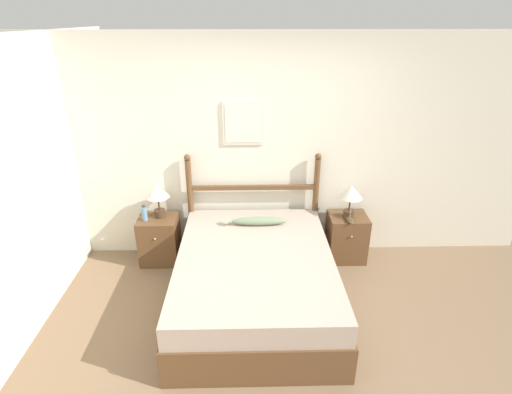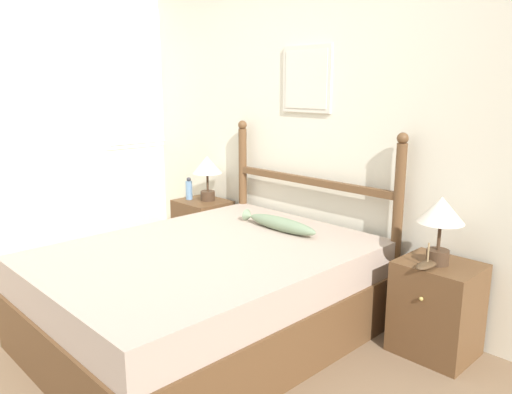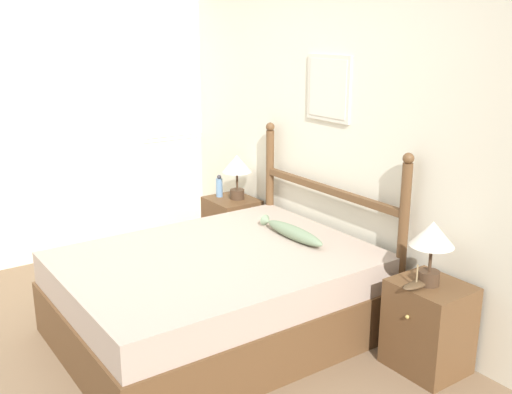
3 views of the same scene
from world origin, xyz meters
The scene contains 12 objects.
ground_plane centered at (0.00, 0.00, 0.00)m, with size 16.00×16.00×0.00m, color #7A6047.
wall_back centered at (0.00, 1.73, 1.28)m, with size 6.40×0.08×2.55m.
wall_left centered at (-2.13, 0.03, 1.28)m, with size 0.08×6.40×2.55m.
bed centered at (-0.08, 0.65, 0.29)m, with size 1.53×2.02×0.58m.
headboard centered at (-0.08, 1.62, 0.70)m, with size 1.54×0.07×1.28m.
nightstand_left centered at (-1.19, 1.48, 0.28)m, with size 0.44×0.41×0.56m.
nightstand_right centered at (1.02, 1.48, 0.28)m, with size 0.44×0.41×0.56m.
table_lamp_left centered at (-1.16, 1.52, 0.85)m, with size 0.26×0.26×0.39m.
table_lamp_right centered at (1.01, 1.45, 0.85)m, with size 0.26×0.26×0.39m.
bottle centered at (-1.31, 1.43, 0.65)m, with size 0.06×0.06×0.20m.
model_boat centered at (1.00, 1.36, 0.58)m, with size 0.08×0.21×0.14m.
fish_pillow centered at (-0.05, 1.26, 0.63)m, with size 0.66×0.11×0.10m.
Camera 3 is at (3.10, -1.26, 2.05)m, focal length 42.00 mm.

